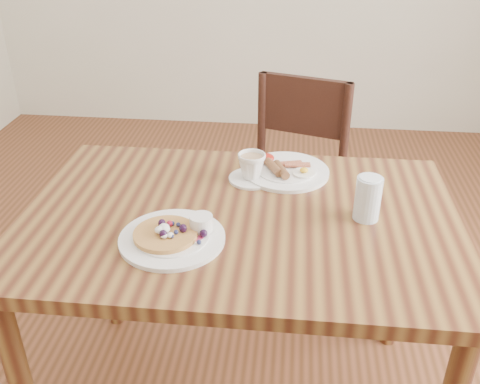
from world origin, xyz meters
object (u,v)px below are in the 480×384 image
at_px(dining_table, 240,244).
at_px(pancake_plate, 174,235).
at_px(teacup_saucer, 252,168).
at_px(chair_far, 291,178).
at_px(breakfast_plate, 285,170).
at_px(water_glass, 368,199).

bearing_deg(dining_table, pancake_plate, -137.23).
xyz_separation_m(dining_table, teacup_saucer, (0.01, 0.20, 0.14)).
relative_size(pancake_plate, teacup_saucer, 1.93).
relative_size(chair_far, teacup_saucer, 6.29).
relative_size(dining_table, chair_far, 1.36).
distance_m(breakfast_plate, water_glass, 0.34).
distance_m(chair_far, pancake_plate, 0.95).
bearing_deg(water_glass, breakfast_plate, 133.14).
bearing_deg(breakfast_plate, chair_far, 87.47).
bearing_deg(pancake_plate, chair_far, 71.50).
height_order(dining_table, teacup_saucer, teacup_saucer).
bearing_deg(teacup_saucer, breakfast_plate, 28.65).
xyz_separation_m(dining_table, chair_far, (0.13, 0.72, -0.16)).
height_order(pancake_plate, teacup_saucer, teacup_saucer).
distance_m(breakfast_plate, teacup_saucer, 0.12).
xyz_separation_m(teacup_saucer, water_glass, (0.33, -0.19, 0.02)).
height_order(dining_table, chair_far, chair_far).
distance_m(chair_far, teacup_saucer, 0.61).
height_order(dining_table, breakfast_plate, breakfast_plate).
relative_size(dining_table, water_glass, 9.80).
bearing_deg(water_glass, teacup_saucer, 150.17).
height_order(dining_table, water_glass, water_glass).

